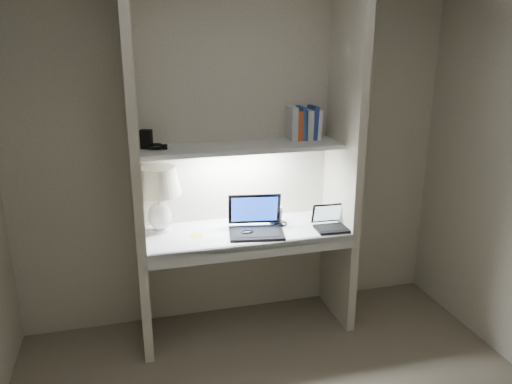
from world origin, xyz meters
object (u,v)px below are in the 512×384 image
object	(u,v)px
table_lamp	(158,189)
laptop_main	(256,224)
laptop_netbook	(332,223)
book_row	(303,124)
speaker	(275,215)

from	to	relation	value
table_lamp	laptop_main	distance (m)	0.72
laptop_netbook	laptop_main	bearing A→B (deg)	175.00
book_row	table_lamp	bearing A→B (deg)	-176.28
laptop_main	book_row	size ratio (longest dim) A/B	1.75
laptop_main	speaker	bearing A→B (deg)	45.89
laptop_main	laptop_netbook	distance (m)	0.55
speaker	book_row	size ratio (longest dim) A/B	0.52
table_lamp	book_row	xyz separation A→B (m)	(1.07, 0.07, 0.39)
laptop_main	book_row	distance (m)	0.81
laptop_netbook	speaker	world-z (taller)	laptop_netbook
laptop_netbook	speaker	distance (m)	0.42
speaker	book_row	distance (m)	0.70
table_lamp	laptop_netbook	bearing A→B (deg)	-11.47
laptop_netbook	table_lamp	bearing A→B (deg)	171.10
speaker	book_row	bearing A→B (deg)	29.75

